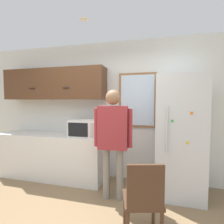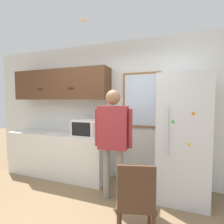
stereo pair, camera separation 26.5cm
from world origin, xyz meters
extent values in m
cube|color=silver|center=(0.00, 1.81, 1.35)|extent=(6.00, 0.06, 2.70)
cube|color=silver|center=(-1.12, 1.47, 0.44)|extent=(2.15, 0.61, 0.88)
cube|color=#51331E|center=(-1.12, 1.59, 1.89)|extent=(2.15, 0.38, 0.62)
cube|color=black|center=(-1.50, 1.39, 1.79)|extent=(0.12, 0.01, 0.01)
cube|color=black|center=(-0.75, 1.39, 1.79)|extent=(0.12, 0.01, 0.01)
cube|color=white|center=(-0.38, 1.42, 1.04)|extent=(0.53, 0.40, 0.31)
cube|color=black|center=(-0.43, 1.21, 1.04)|extent=(0.37, 0.01, 0.24)
cube|color=#B2B2B2|center=(-0.16, 1.21, 1.04)|extent=(0.07, 0.01, 0.25)
cylinder|color=gray|center=(0.16, 1.00, 0.40)|extent=(0.11, 0.11, 0.81)
cylinder|color=gray|center=(0.37, 1.02, 0.40)|extent=(0.11, 0.11, 0.81)
cube|color=maroon|center=(0.26, 1.01, 1.14)|extent=(0.47, 0.26, 0.67)
sphere|color=#8C6647|center=(0.26, 1.01, 1.60)|extent=(0.23, 0.23, 0.23)
cylinder|color=maroon|center=(0.00, 0.98, 1.13)|extent=(0.07, 0.07, 0.60)
cylinder|color=maroon|center=(0.53, 1.03, 1.13)|extent=(0.07, 0.07, 0.60)
cube|color=silver|center=(1.27, 1.41, 0.97)|extent=(0.74, 0.72, 1.95)
cylinder|color=silver|center=(1.06, 1.03, 1.13)|extent=(0.02, 0.02, 0.68)
cube|color=orange|center=(1.39, 1.05, 1.38)|extent=(0.04, 0.01, 0.04)
cube|color=yellow|center=(1.34, 1.05, 0.95)|extent=(0.04, 0.01, 0.04)
cube|color=green|center=(1.13, 1.05, 1.26)|extent=(0.04, 0.01, 0.04)
cube|color=#472D1E|center=(0.77, 0.34, 0.44)|extent=(0.51, 0.51, 0.04)
cylinder|color=#472D1E|center=(0.90, 0.55, 0.21)|extent=(0.04, 0.04, 0.42)
cylinder|color=#472D1E|center=(0.55, 0.46, 0.21)|extent=(0.04, 0.04, 0.42)
cube|color=#472D1E|center=(0.82, 0.15, 0.68)|extent=(0.38, 0.14, 0.45)
cube|color=olive|center=(0.55, 1.77, 1.56)|extent=(0.71, 0.04, 1.03)
cube|color=silver|center=(0.55, 1.75, 1.56)|extent=(0.63, 0.01, 0.95)
cylinder|color=white|center=(-0.08, 0.73, 2.68)|extent=(0.11, 0.11, 0.01)
camera|label=1|loc=(0.92, -1.59, 1.55)|focal=28.00mm
camera|label=2|loc=(1.18, -1.51, 1.55)|focal=28.00mm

